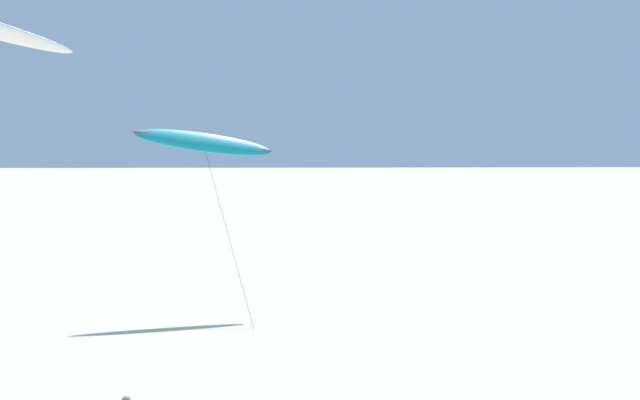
# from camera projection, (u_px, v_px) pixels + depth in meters

# --- Properties ---
(flying_kite_5) EXTENTS (6.58, 7.52, 8.25)m
(flying_kite_5) POSITION_uv_depth(u_px,v_px,m) (203.00, 142.00, 33.67)
(flying_kite_5) COLOR #19B2B7
(flying_kite_5) RESTS_ON ground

